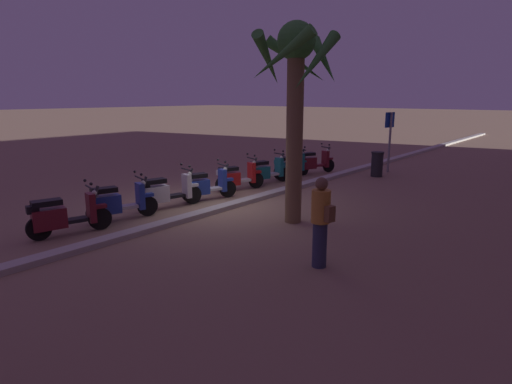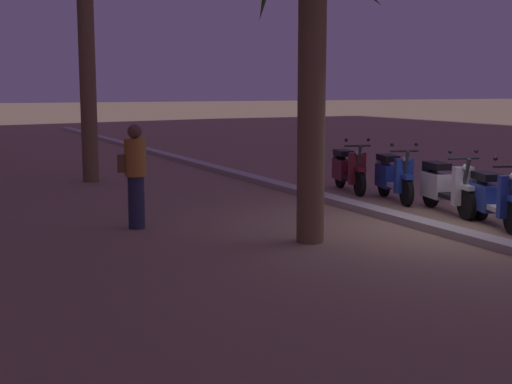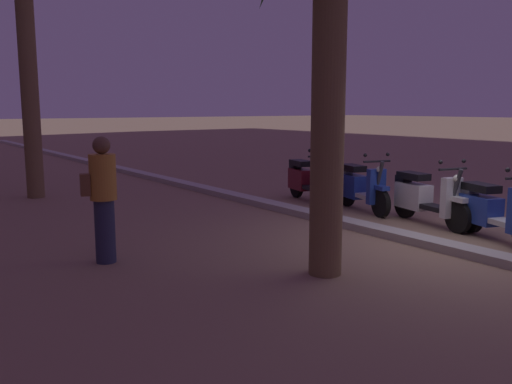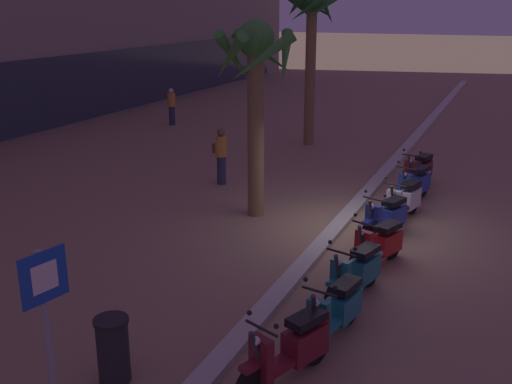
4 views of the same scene
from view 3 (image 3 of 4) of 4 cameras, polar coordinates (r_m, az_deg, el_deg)
name	(u,v)px [view 3 (image 3 of 4)]	position (r m, az deg, el deg)	size (l,w,h in m)	color
ground_plane	(453,244)	(8.61, 19.99, -5.14)	(200.00, 200.00, 0.00)	#93755B
curb_strip	(436,244)	(8.26, 18.39, -5.20)	(60.00, 0.36, 0.12)	#BCB7AD
scooter_blue_far_back	(492,210)	(9.03, 23.55, -1.79)	(1.67, 0.81, 1.17)	black
scooter_white_mid_front	(424,197)	(9.89, 17.26, -0.52)	(1.84, 0.72, 1.17)	black
scooter_blue_tail_end	(360,187)	(10.85, 10.82, 0.55)	(1.74, 0.76, 1.17)	black
scooter_maroon_lead_nearest	(307,180)	(11.78, 5.33, 1.29)	(1.77, 0.73, 1.17)	black
palm_tree_mid_walkway	(24,9)	(13.23, -23.15, 17.25)	(1.97, 2.02, 5.56)	olive
pedestrian_window_shopping	(103,197)	(7.24, -15.78, -0.46)	(0.34, 0.46, 1.64)	#2D3351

